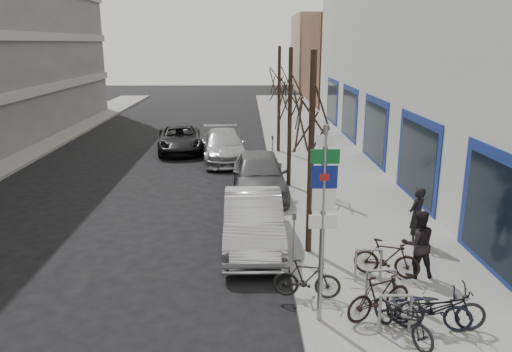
{
  "coord_description": "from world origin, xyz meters",
  "views": [
    {
      "loc": [
        0.93,
        -9.12,
        5.67
      ],
      "look_at": [
        1.19,
        4.54,
        2.0
      ],
      "focal_mm": 35.0,
      "sensor_mm": 36.0,
      "label": 1
    }
  ],
  "objects_px": {
    "bike_near_left": "(403,314)",
    "lane_car": "(180,139)",
    "bike_mid_inner": "(307,278)",
    "parked_car_back": "(224,146)",
    "meter_front": "(294,231)",
    "bike_far_inner": "(387,258)",
    "parked_car_front": "(253,221)",
    "bike_rack": "(380,283)",
    "tree_mid": "(290,85)",
    "parked_car_mid": "(259,174)",
    "bike_near_right": "(379,296)",
    "meter_back": "(272,146)",
    "bike_far_curb": "(441,304)",
    "highway_sign_pole": "(323,214)",
    "pedestrian_far": "(418,243)",
    "meter_mid": "(280,176)",
    "tree_near": "(312,106)",
    "pedestrian_near": "(417,216)",
    "bike_mid_curb": "(430,304)",
    "tree_far": "(279,74)"
  },
  "relations": [
    {
      "from": "bike_near_left",
      "to": "lane_car",
      "type": "relative_size",
      "value": 0.34
    },
    {
      "from": "bike_mid_inner",
      "to": "parked_car_back",
      "type": "distance_m",
      "value": 14.26
    },
    {
      "from": "meter_front",
      "to": "bike_far_inner",
      "type": "distance_m",
      "value": 2.42
    },
    {
      "from": "parked_car_front",
      "to": "parked_car_back",
      "type": "distance_m",
      "value": 10.88
    },
    {
      "from": "bike_rack",
      "to": "bike_near_left",
      "type": "xyz_separation_m",
      "value": [
        0.11,
        -1.25,
        -0.01
      ]
    },
    {
      "from": "tree_mid",
      "to": "parked_car_mid",
      "type": "xyz_separation_m",
      "value": [
        -1.2,
        -0.89,
        -3.26
      ]
    },
    {
      "from": "tree_mid",
      "to": "bike_near_right",
      "type": "distance_m",
      "value": 10.58
    },
    {
      "from": "meter_back",
      "to": "bike_far_curb",
      "type": "bearing_deg",
      "value": -79.85
    },
    {
      "from": "highway_sign_pole",
      "to": "meter_back",
      "type": "bearing_deg",
      "value": 91.02
    },
    {
      "from": "pedestrian_far",
      "to": "meter_mid",
      "type": "bearing_deg",
      "value": -69.79
    },
    {
      "from": "bike_far_inner",
      "to": "pedestrian_far",
      "type": "distance_m",
      "value": 0.82
    },
    {
      "from": "parked_car_mid",
      "to": "tree_near",
      "type": "bearing_deg",
      "value": -79.41
    },
    {
      "from": "tree_near",
      "to": "pedestrian_near",
      "type": "height_order",
      "value": "tree_near"
    },
    {
      "from": "meter_front",
      "to": "meter_mid",
      "type": "height_order",
      "value": "same"
    },
    {
      "from": "bike_mid_inner",
      "to": "bike_far_inner",
      "type": "height_order",
      "value": "bike_far_inner"
    },
    {
      "from": "tree_near",
      "to": "bike_near_right",
      "type": "distance_m",
      "value": 4.99
    },
    {
      "from": "meter_front",
      "to": "bike_mid_curb",
      "type": "bearing_deg",
      "value": -54.27
    },
    {
      "from": "bike_near_left",
      "to": "parked_car_back",
      "type": "distance_m",
      "value": 16.17
    },
    {
      "from": "bike_rack",
      "to": "bike_far_curb",
      "type": "bearing_deg",
      "value": -46.8
    },
    {
      "from": "pedestrian_near",
      "to": "parked_car_back",
      "type": "bearing_deg",
      "value": -102.63
    },
    {
      "from": "parked_car_back",
      "to": "bike_near_right",
      "type": "bearing_deg",
      "value": -82.28
    },
    {
      "from": "meter_mid",
      "to": "bike_far_curb",
      "type": "xyz_separation_m",
      "value": [
        2.58,
        -8.89,
        -0.22
      ]
    },
    {
      "from": "tree_near",
      "to": "meter_mid",
      "type": "distance_m",
      "value": 5.95
    },
    {
      "from": "bike_rack",
      "to": "bike_far_curb",
      "type": "distance_m",
      "value": 1.35
    },
    {
      "from": "bike_far_curb",
      "to": "pedestrian_near",
      "type": "xyz_separation_m",
      "value": [
        0.94,
        4.34,
        0.28
      ]
    },
    {
      "from": "bike_near_left",
      "to": "bike_far_curb",
      "type": "xyz_separation_m",
      "value": [
        0.81,
        0.27,
        0.05
      ]
    },
    {
      "from": "tree_far",
      "to": "pedestrian_near",
      "type": "relative_size",
      "value": 3.31
    },
    {
      "from": "tree_far",
      "to": "meter_back",
      "type": "bearing_deg",
      "value": -100.2
    },
    {
      "from": "meter_mid",
      "to": "meter_back",
      "type": "distance_m",
      "value": 5.5
    },
    {
      "from": "pedestrian_far",
      "to": "lane_car",
      "type": "bearing_deg",
      "value": -66.86
    },
    {
      "from": "meter_mid",
      "to": "pedestrian_far",
      "type": "height_order",
      "value": "pedestrian_far"
    },
    {
      "from": "bike_far_curb",
      "to": "bike_mid_curb",
      "type": "bearing_deg",
      "value": 75.17
    },
    {
      "from": "meter_front",
      "to": "parked_car_front",
      "type": "relative_size",
      "value": 0.27
    },
    {
      "from": "lane_car",
      "to": "meter_back",
      "type": "bearing_deg",
      "value": -41.22
    },
    {
      "from": "bike_near_right",
      "to": "pedestrian_near",
      "type": "relative_size",
      "value": 0.97
    },
    {
      "from": "meter_mid",
      "to": "bike_near_right",
      "type": "relative_size",
      "value": 0.78
    },
    {
      "from": "tree_far",
      "to": "bike_mid_curb",
      "type": "distance_m",
      "value": 17.28
    },
    {
      "from": "meter_mid",
      "to": "bike_near_right",
      "type": "height_order",
      "value": "meter_mid"
    },
    {
      "from": "bike_mid_curb",
      "to": "parked_car_back",
      "type": "bearing_deg",
      "value": 33.79
    },
    {
      "from": "bike_mid_curb",
      "to": "parked_car_back",
      "type": "distance_m",
      "value": 16.02
    },
    {
      "from": "bike_far_inner",
      "to": "pedestrian_near",
      "type": "distance_m",
      "value": 2.46
    },
    {
      "from": "meter_mid",
      "to": "tree_far",
      "type": "bearing_deg",
      "value": 86.78
    },
    {
      "from": "tree_far",
      "to": "tree_near",
      "type": "bearing_deg",
      "value": -90.0
    },
    {
      "from": "bike_rack",
      "to": "bike_far_curb",
      "type": "xyz_separation_m",
      "value": [
        0.93,
        -0.99,
        0.04
      ]
    },
    {
      "from": "highway_sign_pole",
      "to": "pedestrian_far",
      "type": "distance_m",
      "value": 3.6
    },
    {
      "from": "bike_rack",
      "to": "bike_near_right",
      "type": "bearing_deg",
      "value": -106.99
    },
    {
      "from": "meter_front",
      "to": "bike_near_left",
      "type": "distance_m",
      "value": 4.06
    },
    {
      "from": "highway_sign_pole",
      "to": "meter_mid",
      "type": "distance_m",
      "value": 8.65
    },
    {
      "from": "bike_far_inner",
      "to": "pedestrian_far",
      "type": "relative_size",
      "value": 0.94
    },
    {
      "from": "tree_near",
      "to": "meter_front",
      "type": "xyz_separation_m",
      "value": [
        -0.45,
        -0.5,
        -3.19
      ]
    }
  ]
}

